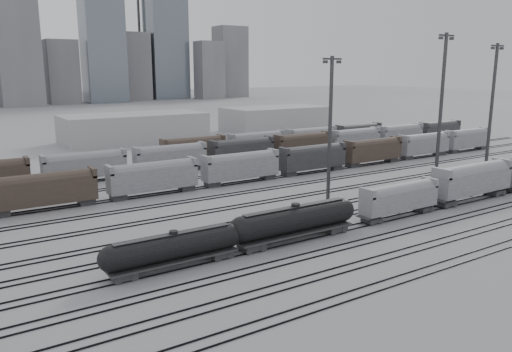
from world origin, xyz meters
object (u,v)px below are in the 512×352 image
hopper_car_a (400,197)px  light_mast_c (330,126)px  hopper_car_b (472,179)px  tank_car_b (295,220)px  tank_car_a (174,248)px

hopper_car_a → light_mast_c: 15.75m
hopper_car_b → light_mast_c: 24.24m
hopper_car_b → tank_car_b: bearing=-180.0°
tank_car_a → hopper_car_a: 34.29m
tank_car_a → tank_car_b: tank_car_b is taller
tank_car_a → hopper_car_a: (34.28, -0.00, 0.67)m
hopper_car_a → hopper_car_b: size_ratio=0.82×
hopper_car_a → light_mast_c: size_ratio=0.59×
hopper_car_a → hopper_car_b: 16.78m
tank_car_a → hopper_car_b: 51.07m
tank_car_b → hopper_car_b: 35.17m
tank_car_b → hopper_car_b: size_ratio=1.12×
tank_car_a → tank_car_b: size_ratio=0.88×
hopper_car_b → light_mast_c: size_ratio=0.72×
tank_car_b → tank_car_a: bearing=180.0°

